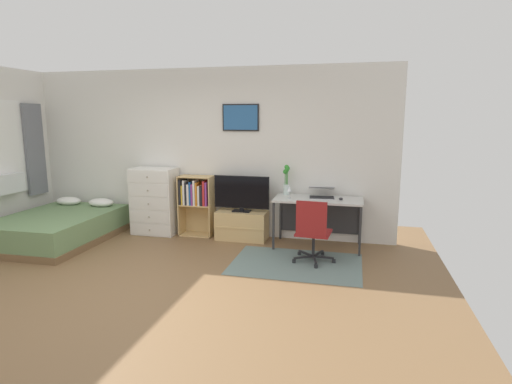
% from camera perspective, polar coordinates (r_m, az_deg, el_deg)
% --- Properties ---
extents(ground_plane, '(7.20, 7.20, 0.00)m').
position_cam_1_polar(ground_plane, '(4.96, -16.80, -12.78)').
color(ground_plane, brown).
extents(wall_back_with_posters, '(6.12, 0.09, 2.70)m').
position_cam_1_polar(wall_back_with_posters, '(6.80, -6.98, 5.50)').
color(wall_back_with_posters, silver).
rests_on(wall_back_with_posters, ground_plane).
extents(area_rug, '(1.70, 1.20, 0.01)m').
position_cam_1_polar(area_rug, '(5.53, 5.62, -9.91)').
color(area_rug, slate).
rests_on(area_rug, ground_plane).
extents(bed, '(1.48, 1.98, 0.56)m').
position_cam_1_polar(bed, '(7.15, -25.85, -4.44)').
color(bed, brown).
rests_on(bed, ground_plane).
extents(dresser, '(0.72, 0.46, 1.10)m').
position_cam_1_polar(dresser, '(6.99, -13.92, -1.25)').
color(dresser, white).
rests_on(dresser, ground_plane).
extents(bookshelf, '(0.55, 0.30, 0.99)m').
position_cam_1_polar(bookshelf, '(6.74, -8.39, -0.97)').
color(bookshelf, tan).
rests_on(bookshelf, ground_plane).
extents(tv_stand, '(0.80, 0.41, 0.46)m').
position_cam_1_polar(tv_stand, '(6.54, -1.95, -4.65)').
color(tv_stand, tan).
rests_on(tv_stand, ground_plane).
extents(television, '(0.88, 0.16, 0.57)m').
position_cam_1_polar(television, '(6.40, -2.03, -0.25)').
color(television, black).
rests_on(television, tv_stand).
extents(desk, '(1.29, 0.63, 0.74)m').
position_cam_1_polar(desk, '(6.21, 8.72, -1.93)').
color(desk, silver).
rests_on(desk, ground_plane).
extents(office_chair, '(0.57, 0.58, 0.86)m').
position_cam_1_polar(office_chair, '(5.46, 7.89, -5.25)').
color(office_chair, '#232326').
rests_on(office_chair, ground_plane).
extents(laptop, '(0.42, 0.45, 0.17)m').
position_cam_1_polar(laptop, '(6.20, 9.14, -0.12)').
color(laptop, '#B7B7BC').
rests_on(laptop, desk).
extents(computer_mouse, '(0.06, 0.10, 0.03)m').
position_cam_1_polar(computer_mouse, '(6.05, 11.74, -0.94)').
color(computer_mouse, '#262628').
rests_on(computer_mouse, desk).
extents(bamboo_vase, '(0.10, 0.09, 0.46)m').
position_cam_1_polar(bamboo_vase, '(6.32, 4.26, 1.78)').
color(bamboo_vase, silver).
rests_on(bamboo_vase, desk).
extents(wine_glass, '(0.07, 0.07, 0.18)m').
position_cam_1_polar(wine_glass, '(6.04, 4.66, 0.36)').
color(wine_glass, silver).
rests_on(wine_glass, desk).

